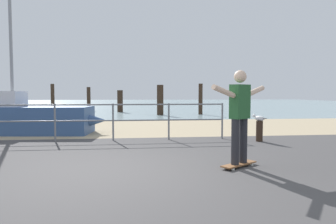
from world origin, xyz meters
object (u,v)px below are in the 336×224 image
Objects in this scene: sailboat at (27,118)px; skateboard at (239,164)px; skateboarder at (240,111)px; seagull at (259,118)px; bollard_short at (259,131)px.

sailboat is 7.46m from skateboard.
skateboarder is 3.23m from seagull.
sailboat is 7.27m from seagull.
skateboarder reaches higher than skateboard.
skateboard is at bearing -119.10° from seagull.
skateboarder is 3.64× the size of seagull.
skateboard is 1.33× the size of bollard_short.
skateboard is (5.28, -5.25, -0.46)m from sailboat.
skateboard is at bearing -44.80° from sailboat.
sailboat is at bearing 135.20° from skateboarder.
skateboard is at bearing 1.79° from skateboarder.
skateboard is 0.95m from skateboarder.
bollard_short is (1.57, 2.79, 0.22)m from skateboard.
skateboard is 1.71× the size of seagull.
sailboat reaches higher than seagull.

